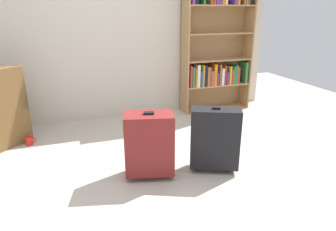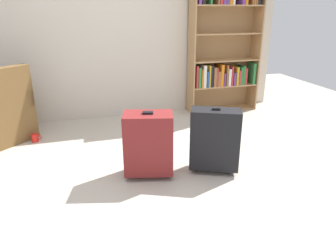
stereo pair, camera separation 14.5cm
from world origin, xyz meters
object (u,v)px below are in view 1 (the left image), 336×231
at_px(mug, 29,141).
at_px(suitcase_black, 215,138).
at_px(bookshelf, 216,46).
at_px(suitcase_dark_red, 149,144).

xyz_separation_m(mug, suitcase_black, (1.75, -1.24, 0.29)).
xyz_separation_m(bookshelf, suitcase_black, (-0.91, -1.77, -0.63)).
xyz_separation_m(suitcase_dark_red, suitcase_black, (0.62, -0.10, 0.01)).
bearing_deg(mug, suitcase_dark_red, -45.21).
relative_size(mug, suitcase_dark_red, 0.19).
bearing_deg(bookshelf, mug, -168.75).
relative_size(mug, suitcase_black, 0.18).
height_order(suitcase_dark_red, suitcase_black, suitcase_black).
distance_m(bookshelf, mug, 2.87).
height_order(mug, suitcase_black, suitcase_black).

